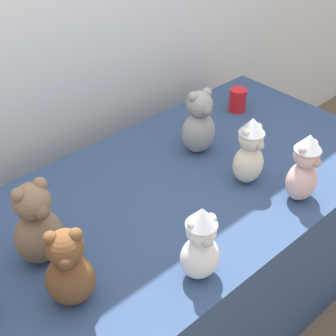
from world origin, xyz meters
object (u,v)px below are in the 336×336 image
object	(u,v)px
teddy_bear_blush	(304,168)
teddy_bear_chestnut	(69,270)
teddy_bear_cream	(250,151)
display_table	(168,263)
teddy_bear_ash	(199,124)
teddy_bear_mocha	(37,226)
party_cup_red	(238,100)
teddy_bear_snow	(201,244)

from	to	relation	value
teddy_bear_blush	teddy_bear_chestnut	distance (m)	0.89
teddy_bear_cream	teddy_bear_chestnut	xyz separation A→B (m)	(-0.82, -0.03, -0.01)
display_table	teddy_bear_chestnut	distance (m)	0.76
display_table	teddy_bear_ash	world-z (taller)	teddy_bear_ash
teddy_bear_mocha	party_cup_red	xyz separation A→B (m)	(1.18, 0.21, -0.09)
teddy_bear_cream	teddy_bear_chestnut	distance (m)	0.82
display_table	party_cup_red	world-z (taller)	party_cup_red
teddy_bear_chestnut	party_cup_red	bearing A→B (deg)	50.50
teddy_bear_snow	party_cup_red	distance (m)	1.05
teddy_bear_blush	teddy_bear_ash	size ratio (longest dim) A/B	0.98
teddy_bear_cream	teddy_bear_blush	bearing A→B (deg)	-69.73
teddy_bear_ash	party_cup_red	xyz separation A→B (m)	(0.38, 0.11, -0.08)
teddy_bear_blush	party_cup_red	bearing A→B (deg)	61.86
teddy_bear_snow	party_cup_red	bearing A→B (deg)	55.04
teddy_bear_snow	teddy_bear_blush	bearing A→B (deg)	21.66
teddy_bear_mocha	teddy_bear_blush	bearing A→B (deg)	-24.93
teddy_bear_snow	teddy_bear_ash	distance (m)	0.68
teddy_bear_mocha	teddy_bear_cream	distance (m)	0.81
teddy_bear_chestnut	teddy_bear_mocha	bearing A→B (deg)	115.42
teddy_bear_cream	party_cup_red	xyz separation A→B (m)	(0.39, 0.39, -0.08)
display_table	teddy_bear_blush	world-z (taller)	teddy_bear_blush
display_table	teddy_bear_cream	size ratio (longest dim) A/B	6.96
teddy_bear_cream	party_cup_red	size ratio (longest dim) A/B	2.55
display_table	teddy_bear_ash	distance (m)	0.60
teddy_bear_cream	teddy_bear_ash	size ratio (longest dim) A/B	0.99
teddy_bear_ash	teddy_bear_chestnut	bearing A→B (deg)	-149.66
teddy_bear_mocha	teddy_bear_ash	xyz separation A→B (m)	(0.80, 0.10, -0.01)
teddy_bear_cream	teddy_bear_blush	world-z (taller)	teddy_bear_cream
display_table	teddy_bear_chestnut	world-z (taller)	teddy_bear_chestnut
teddy_bear_chestnut	display_table	bearing A→B (deg)	49.48
display_table	teddy_bear_blush	size ratio (longest dim) A/B	7.04
teddy_bear_snow	teddy_bear_blush	xyz separation A→B (m)	(0.54, 0.01, 0.00)
teddy_bear_ash	teddy_bear_mocha	bearing A→B (deg)	-162.93
teddy_bear_ash	teddy_bear_chestnut	distance (m)	0.88
teddy_bear_cream	party_cup_red	world-z (taller)	teddy_bear_cream
display_table	teddy_bear_snow	xyz separation A→B (m)	(-0.20, -0.36, 0.51)
teddy_bear_ash	party_cup_red	world-z (taller)	teddy_bear_ash
teddy_bear_snow	teddy_bear_blush	distance (m)	0.54
display_table	teddy_bear_snow	size ratio (longest dim) A/B	7.16
teddy_bear_blush	teddy_bear_mocha	bearing A→B (deg)	157.26
teddy_bear_mocha	teddy_bear_snow	distance (m)	0.50
display_table	teddy_bear_mocha	xyz separation A→B (m)	(-0.51, 0.03, 0.52)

